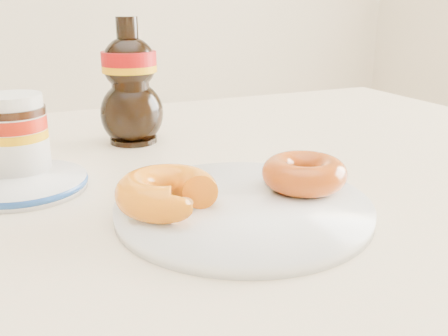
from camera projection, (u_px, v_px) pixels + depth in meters
name	position (u px, v px, depth m)	size (l,w,h in m)	color
dining_table	(152.00, 236.00, 0.66)	(1.40, 0.90, 0.75)	beige
plate	(243.00, 207.00, 0.52)	(0.27, 0.27, 0.01)	white
donut_bitten	(167.00, 192.00, 0.50)	(0.10, 0.10, 0.04)	orange
donut_whole	(304.00, 173.00, 0.56)	(0.10, 0.10, 0.03)	#B0460B
nutella_jar	(16.00, 135.00, 0.61)	(0.08, 0.08, 0.11)	white
syrup_bottle	(130.00, 82.00, 0.76)	(0.10, 0.08, 0.19)	black
blue_rim_saucer	(24.00, 183.00, 0.59)	(0.15, 0.15, 0.01)	white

